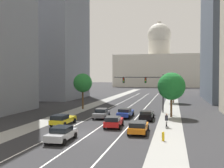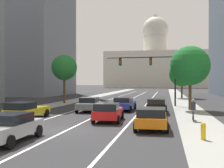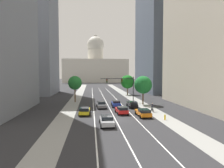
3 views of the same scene
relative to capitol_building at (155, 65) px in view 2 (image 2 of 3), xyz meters
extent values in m
plane|color=#2B2B2D|center=(0.00, -96.87, -12.43)|extent=(400.00, 400.00, 0.00)
cube|color=gray|center=(-8.45, -101.87, -12.43)|extent=(3.20, 130.00, 0.01)
cube|color=gray|center=(8.45, -101.87, -12.43)|extent=(3.20, 130.00, 0.01)
cube|color=white|center=(-3.42, -111.87, -12.42)|extent=(0.16, 90.00, 0.01)
cube|color=white|center=(0.00, -111.87, -12.42)|extent=(0.16, 90.00, 0.01)
cube|color=white|center=(3.42, -111.87, -12.42)|extent=(0.16, 90.00, 0.01)
cube|color=gray|center=(-26.03, -94.15, 7.69)|extent=(17.92, 19.22, 40.24)
cube|color=beige|center=(0.00, 0.00, -2.86)|extent=(53.11, 24.89, 19.14)
cylinder|color=beige|center=(0.00, 0.00, 11.02)|extent=(12.94, 12.94, 8.63)
sphere|color=beige|center=(0.00, 0.00, 19.26)|extent=(14.27, 14.27, 14.27)
cylinder|color=beige|center=(0.00, 0.00, 25.68)|extent=(2.57, 2.57, 3.57)
cube|color=slate|center=(-1.71, -125.86, -11.81)|extent=(1.94, 4.35, 0.59)
cube|color=black|center=(-1.72, -125.78, -11.25)|extent=(1.70, 2.09, 0.53)
cylinder|color=black|center=(-2.65, -124.44, -12.11)|extent=(0.25, 0.65, 0.64)
cylinder|color=black|center=(-0.89, -124.37, -12.11)|extent=(0.25, 0.65, 0.64)
cylinder|color=black|center=(-2.53, -127.35, -12.11)|extent=(0.25, 0.65, 0.64)
cylinder|color=black|center=(-0.77, -127.27, -12.11)|extent=(0.25, 0.65, 0.64)
cube|color=black|center=(5.14, -125.70, -11.79)|extent=(1.73, 4.69, 0.65)
cube|color=black|center=(5.14, -126.47, -11.24)|extent=(1.59, 2.35, 0.45)
cylinder|color=black|center=(4.28, -124.10, -12.11)|extent=(0.22, 0.64, 0.64)
cylinder|color=black|center=(6.00, -124.10, -12.11)|extent=(0.22, 0.64, 0.64)
cylinder|color=black|center=(4.27, -127.29, -12.11)|extent=(0.22, 0.64, 0.64)
cylinder|color=black|center=(6.00, -127.29, -12.11)|extent=(0.22, 0.64, 0.64)
cube|color=orange|center=(5.14, -134.89, -11.82)|extent=(1.95, 4.70, 0.58)
cube|color=black|center=(5.15, -135.65, -11.29)|extent=(1.75, 2.32, 0.49)
cylinder|color=black|center=(4.18, -133.32, -12.11)|extent=(0.23, 0.64, 0.64)
cylinder|color=black|center=(6.03, -133.28, -12.11)|extent=(0.23, 0.64, 0.64)
cylinder|color=black|center=(4.24, -136.49, -12.11)|extent=(0.23, 0.64, 0.64)
cylinder|color=black|center=(6.10, -136.45, -12.11)|extent=(0.23, 0.64, 0.64)
cube|color=#B2B5BA|center=(-1.71, -140.34, -11.80)|extent=(1.86, 4.27, 0.63)
cube|color=black|center=(-1.71, -140.29, -11.24)|extent=(1.68, 2.11, 0.48)
cylinder|color=black|center=(-2.63, -138.92, -12.11)|extent=(0.23, 0.64, 0.64)
cylinder|color=black|center=(-0.84, -138.89, -12.11)|extent=(0.23, 0.64, 0.64)
cylinder|color=black|center=(-0.79, -141.77, -12.11)|extent=(0.23, 0.64, 0.64)
cube|color=#1E389E|center=(1.71, -124.19, -11.80)|extent=(1.95, 4.83, 0.62)
cube|color=black|center=(1.69, -124.73, -11.26)|extent=(1.71, 2.22, 0.47)
cylinder|color=black|center=(0.89, -122.53, -12.11)|extent=(0.24, 0.65, 0.64)
cylinder|color=black|center=(2.66, -122.60, -12.11)|extent=(0.24, 0.65, 0.64)
cylinder|color=black|center=(0.77, -125.78, -12.11)|extent=(0.24, 0.65, 0.64)
cylinder|color=black|center=(2.53, -125.84, -12.11)|extent=(0.24, 0.65, 0.64)
cube|color=yellow|center=(-5.14, -132.11, -11.83)|extent=(1.95, 4.63, 0.56)
cube|color=black|center=(-5.17, -133.16, -11.28)|extent=(1.73, 2.17, 0.54)
cylinder|color=black|center=(-6.00, -130.52, -12.11)|extent=(0.24, 0.65, 0.64)
cylinder|color=black|center=(-4.18, -130.58, -12.11)|extent=(0.24, 0.65, 0.64)
cylinder|color=black|center=(-6.09, -133.64, -12.11)|extent=(0.24, 0.65, 0.64)
cylinder|color=black|center=(-4.27, -133.69, -12.11)|extent=(0.24, 0.65, 0.64)
cube|color=red|center=(1.71, -132.33, -11.80)|extent=(1.99, 4.12, 0.62)
cube|color=black|center=(1.75, -133.15, -11.24)|extent=(1.74, 1.98, 0.51)
cylinder|color=black|center=(0.75, -131.00, -12.11)|extent=(0.25, 0.65, 0.64)
cylinder|color=black|center=(2.55, -130.91, -12.11)|extent=(0.25, 0.65, 0.64)
cylinder|color=black|center=(0.88, -133.74, -12.11)|extent=(0.25, 0.65, 0.64)
cylinder|color=black|center=(2.68, -133.66, -12.11)|extent=(0.25, 0.65, 0.64)
cylinder|color=black|center=(7.15, -117.67, -9.10)|extent=(0.20, 0.20, 6.67)
cylinder|color=black|center=(2.78, -117.67, -6.26)|extent=(8.73, 0.14, 0.14)
cube|color=black|center=(4.09, -117.67, -6.81)|extent=(0.32, 0.28, 0.96)
sphere|color=red|center=(4.09, -117.82, -6.51)|extent=(0.20, 0.20, 0.20)
sphere|color=orange|center=(4.09, -117.82, -6.81)|extent=(0.20, 0.20, 0.20)
sphere|color=green|center=(4.09, -117.82, -7.11)|extent=(0.20, 0.20, 0.20)
cube|color=black|center=(0.16, -117.67, -6.81)|extent=(0.32, 0.28, 0.96)
sphere|color=red|center=(0.16, -117.82, -6.51)|extent=(0.20, 0.20, 0.20)
sphere|color=orange|center=(0.16, -117.82, -6.81)|extent=(0.20, 0.20, 0.20)
sphere|color=green|center=(0.16, -117.82, -7.11)|extent=(0.20, 0.20, 0.20)
cylinder|color=yellow|center=(7.96, -137.96, -12.08)|extent=(0.26, 0.26, 0.70)
sphere|color=yellow|center=(7.96, -137.96, -11.65)|extent=(0.26, 0.26, 0.26)
cylinder|color=yellow|center=(7.96, -138.12, -12.05)|extent=(0.10, 0.12, 0.10)
cylinder|color=black|center=(8.06, -131.47, -12.10)|extent=(0.08, 0.66, 0.66)
cylinder|color=black|center=(8.11, -130.43, -12.10)|extent=(0.08, 0.66, 0.66)
cube|color=black|center=(8.09, -130.95, -11.88)|extent=(0.11, 1.00, 0.36)
cube|color=#262833|center=(8.09, -131.00, -11.25)|extent=(0.37, 0.30, 0.64)
sphere|color=tan|center=(8.09, -130.93, -10.82)|extent=(0.22, 0.22, 0.22)
cylinder|color=#51381E|center=(8.58, -122.13, -10.78)|extent=(0.32, 0.32, 3.30)
sphere|color=#1D6F2D|center=(8.58, -122.13, -7.63)|extent=(4.28, 4.28, 4.28)
cylinder|color=#51381E|center=(-8.15, -116.11, -10.53)|extent=(0.32, 0.32, 3.81)
sphere|color=#247430|center=(-8.15, -116.11, -7.35)|extent=(3.62, 3.62, 3.62)
cylinder|color=#51381E|center=(8.88, -100.26, -10.98)|extent=(0.32, 0.32, 2.90)
sphere|color=#1B7520|center=(8.88, -100.26, -7.86)|extent=(4.76, 4.76, 4.76)
camera|label=1|loc=(8.93, -163.89, -6.10)|focal=42.04mm
camera|label=2|loc=(6.07, -152.87, -9.41)|focal=43.99mm
camera|label=3|loc=(-3.95, -168.24, -4.86)|focal=31.40mm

